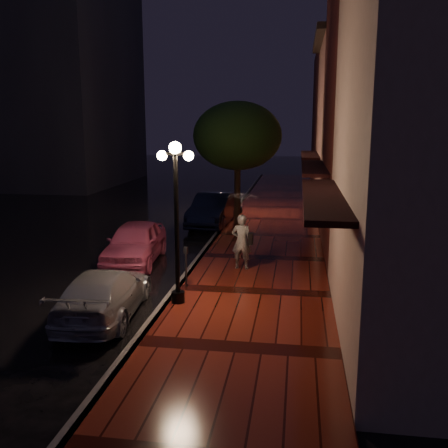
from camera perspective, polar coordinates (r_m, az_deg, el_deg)
The scene contains 14 objects.
ground at distance 18.52m, azimuth -2.65°, elevation -3.97°, with size 120.00×120.00×0.00m, color black.
sidewalk at distance 18.21m, azimuth 4.33°, elevation -4.02°, with size 4.50×60.00×0.15m, color #41120B.
curb at distance 18.50m, azimuth -2.65°, elevation -3.75°, with size 0.25×60.00×0.15m, color #595451.
storefront_mid at distance 19.84m, azimuth 19.19°, elevation 12.50°, with size 5.00×8.00×11.00m, color #511914.
storefront_far at distance 27.74m, azimuth 16.05°, elevation 10.12°, with size 5.00×8.00×9.00m, color #8C5951.
storefront_extra at distance 37.68m, azimuth 14.14°, elevation 11.20°, with size 5.00×12.00×10.00m, color #511914.
streetlamp_near at distance 13.10m, azimuth -5.46°, elevation 1.22°, with size 0.96×0.36×4.31m.
streetlamp_far at distance 26.80m, azimuth 1.78°, elevation 6.46°, with size 0.96×0.36×4.31m.
street_tree at distance 23.69m, azimuth 1.56°, elevation 9.80°, with size 4.16×4.16×5.80m.
pink_car at distance 18.13m, azimuth -10.13°, elevation -2.08°, with size 1.74×4.32×1.47m, color #E05C8B.
navy_car at distance 24.39m, azimuth -1.25°, elevation 1.67°, with size 1.66×4.77×1.57m, color black.
silver_car at distance 13.29m, azimuth -13.54°, elevation -7.72°, with size 1.75×4.31×1.25m, color #98979E.
woman_with_umbrella at distance 16.37m, azimuth 2.05°, elevation 0.63°, with size 1.07×1.09×2.57m.
parking_meter at distance 14.74m, azimuth -4.37°, elevation -4.45°, with size 0.13×0.12×1.22m.
Camera 1 is at (3.48, -17.51, 4.90)m, focal length 40.00 mm.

